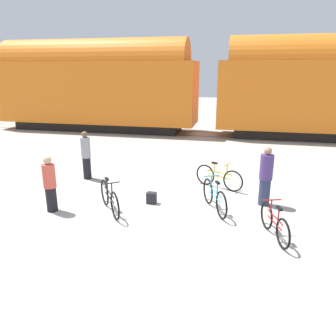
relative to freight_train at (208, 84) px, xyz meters
The scene contains 12 objects.
ground_plane 12.94m from the freight_train, 90.00° to the right, with size 80.00×80.00×0.00m, color #A8A399.
freight_train is the anchor object (origin of this frame).
rail_near 3.07m from the freight_train, 90.00° to the right, with size 39.12×0.07×0.01m, color #4C4238.
rail_far 3.07m from the freight_train, 90.00° to the left, with size 39.12×0.07×0.01m, color #4C4238.
bicycle_teal 11.71m from the freight_train, 82.54° to the right, with size 0.83×1.68×0.94m.
bicycle_maroon 13.19m from the freight_train, 76.62° to the right, with size 0.58×1.58×0.86m.
bicycle_black 12.40m from the freight_train, 96.35° to the right, with size 1.16×1.50×0.96m.
bicycle_yellow 9.93m from the freight_train, 81.18° to the right, with size 1.61×0.83×0.89m.
person_in_red 12.89m from the freight_train, 103.41° to the right, with size 0.34×0.34×1.58m.
person_in_grey 10.26m from the freight_train, 108.96° to the right, with size 0.34×0.34×1.74m.
person_in_purple 11.17m from the freight_train, 74.82° to the right, with size 0.38×0.38×1.73m.
backpack 11.58m from the freight_train, 91.88° to the right, with size 0.28×0.20×0.34m.
Camera 1 is at (2.09, -7.32, 3.81)m, focal length 35.00 mm.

